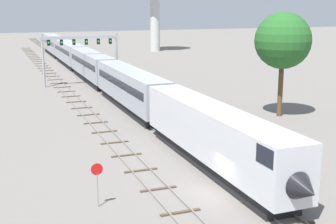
% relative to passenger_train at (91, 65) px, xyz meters
% --- Properties ---
extents(ground_plane, '(400.00, 400.00, 0.00)m').
position_rel_passenger_train_xyz_m(ground_plane, '(-2.00, -50.86, -2.61)').
color(ground_plane, slate).
extents(track_main, '(2.60, 200.00, 0.16)m').
position_rel_passenger_train_xyz_m(track_main, '(0.00, 9.14, -2.54)').
color(track_main, slate).
rests_on(track_main, ground).
extents(track_near, '(2.60, 160.00, 0.16)m').
position_rel_passenger_train_xyz_m(track_near, '(-5.50, -10.86, -2.54)').
color(track_near, slate).
rests_on(track_near, ground).
extents(passenger_train, '(3.04, 114.13, 4.80)m').
position_rel_passenger_train_xyz_m(passenger_train, '(0.00, 0.00, 0.00)').
color(passenger_train, silver).
rests_on(passenger_train, ground).
extents(signal_gantry, '(12.10, 0.49, 8.09)m').
position_rel_passenger_train_xyz_m(signal_gantry, '(-2.25, -3.66, 3.37)').
color(signal_gantry, '#999BA0').
rests_on(signal_gantry, ground).
extents(stop_sign, '(0.76, 0.08, 2.88)m').
position_rel_passenger_train_xyz_m(stop_sign, '(-10.00, -50.16, -0.74)').
color(stop_sign, gray).
rests_on(stop_sign, ground).
extents(trackside_tree_left, '(6.30, 6.30, 11.71)m').
position_rel_passenger_train_xyz_m(trackside_tree_left, '(14.89, -32.85, 5.91)').
color(trackside_tree_left, brown).
rests_on(trackside_tree_left, ground).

